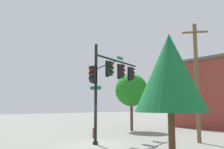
{
  "coord_description": "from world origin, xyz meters",
  "views": [
    {
      "loc": [
        -9.59,
        -13.69,
        2.58
      ],
      "look_at": [
        1.11,
        -0.38,
        4.72
      ],
      "focal_mm": 39.43,
      "sensor_mm": 36.0,
      "label": 1
    }
  ],
  "objects_px": {
    "fire_hydrant": "(94,133)",
    "tree_near": "(131,90)",
    "utility_pole": "(197,80)",
    "tree_far": "(170,72)",
    "signal_pole_assembly": "(111,76)",
    "brick_building": "(213,94)"
  },
  "relations": [
    {
      "from": "fire_hydrant",
      "to": "tree_far",
      "type": "xyz_separation_m",
      "value": [
        -1.69,
        -8.92,
        3.77
      ]
    },
    {
      "from": "tree_near",
      "to": "brick_building",
      "type": "distance_m",
      "value": 10.86
    },
    {
      "from": "fire_hydrant",
      "to": "signal_pole_assembly",
      "type": "bearing_deg",
      "value": -89.69
    },
    {
      "from": "utility_pole",
      "to": "fire_hydrant",
      "type": "relative_size",
      "value": 10.21
    },
    {
      "from": "signal_pole_assembly",
      "to": "tree_near",
      "type": "bearing_deg",
      "value": 35.11
    },
    {
      "from": "tree_far",
      "to": "brick_building",
      "type": "distance_m",
      "value": 19.84
    },
    {
      "from": "utility_pole",
      "to": "tree_near",
      "type": "height_order",
      "value": "utility_pole"
    },
    {
      "from": "tree_near",
      "to": "brick_building",
      "type": "height_order",
      "value": "brick_building"
    },
    {
      "from": "tree_far",
      "to": "brick_building",
      "type": "xyz_separation_m",
      "value": [
        18.21,
        7.87,
        -0.24
      ]
    },
    {
      "from": "fire_hydrant",
      "to": "brick_building",
      "type": "distance_m",
      "value": 16.93
    },
    {
      "from": "brick_building",
      "to": "signal_pole_assembly",
      "type": "bearing_deg",
      "value": -176.18
    },
    {
      "from": "utility_pole",
      "to": "tree_far",
      "type": "bearing_deg",
      "value": -159.19
    },
    {
      "from": "tree_far",
      "to": "signal_pole_assembly",
      "type": "bearing_deg",
      "value": 75.9
    },
    {
      "from": "fire_hydrant",
      "to": "tree_near",
      "type": "relative_size",
      "value": 0.14
    },
    {
      "from": "utility_pole",
      "to": "fire_hydrant",
      "type": "xyz_separation_m",
      "value": [
        -4.21,
        6.67,
        -3.96
      ]
    },
    {
      "from": "signal_pole_assembly",
      "to": "tree_far",
      "type": "distance_m",
      "value": 7.0
    },
    {
      "from": "signal_pole_assembly",
      "to": "brick_building",
      "type": "height_order",
      "value": "brick_building"
    },
    {
      "from": "fire_hydrant",
      "to": "tree_near",
      "type": "distance_m",
      "value": 7.52
    },
    {
      "from": "utility_pole",
      "to": "tree_near",
      "type": "distance_m",
      "value": 9.05
    },
    {
      "from": "signal_pole_assembly",
      "to": "brick_building",
      "type": "bearing_deg",
      "value": 3.82
    },
    {
      "from": "fire_hydrant",
      "to": "tree_near",
      "type": "height_order",
      "value": "tree_near"
    },
    {
      "from": "tree_far",
      "to": "fire_hydrant",
      "type": "bearing_deg",
      "value": 79.28
    }
  ]
}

